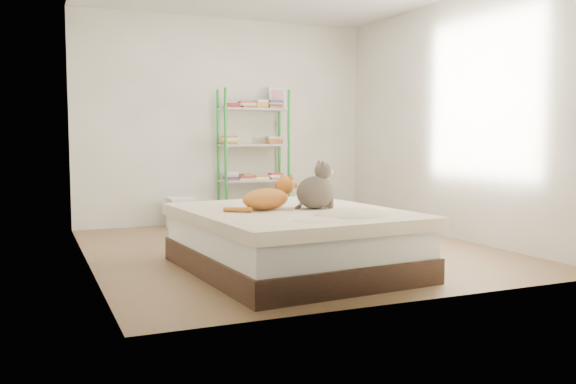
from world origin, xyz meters
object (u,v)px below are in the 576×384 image
orange_cat (266,196)px  grey_cat (315,185)px  bed (291,240)px  shelf_unit (254,154)px  white_bin (181,212)px  cardboard_box (293,216)px

orange_cat → grey_cat: grey_cat is taller
orange_cat → grey_cat: (0.40, -0.10, 0.08)m
orange_cat → bed: bearing=-44.8°
grey_cat → shelf_unit: bearing=-5.2°
bed → orange_cat: orange_cat is taller
shelf_unit → white_bin: bearing=-178.2°
shelf_unit → cardboard_box: 1.16m
shelf_unit → white_bin: 1.19m
shelf_unit → cardboard_box: bearing=-81.4°
grey_cat → white_bin: size_ratio=1.05×
shelf_unit → cardboard_box: size_ratio=2.84×
bed → grey_cat: size_ratio=5.37×
bed → shelf_unit: bearing=71.4°
grey_cat → cardboard_box: 2.05m
orange_cat → cardboard_box: bearing=35.1°
bed → cardboard_box: bed is taller
white_bin → shelf_unit: bearing=1.8°
grey_cat → white_bin: grey_cat is taller
bed → white_bin: size_ratio=5.66×
cardboard_box → orange_cat: bearing=-109.0°
orange_cat → cardboard_box: 2.10m
white_bin → bed: bearing=-84.3°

